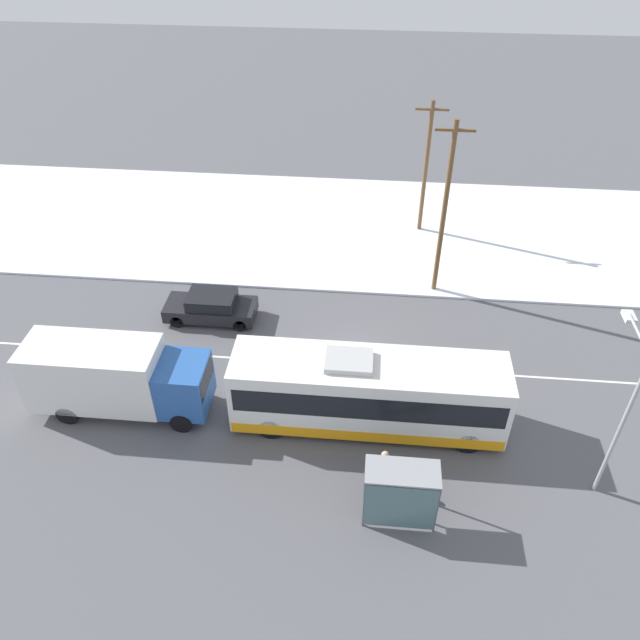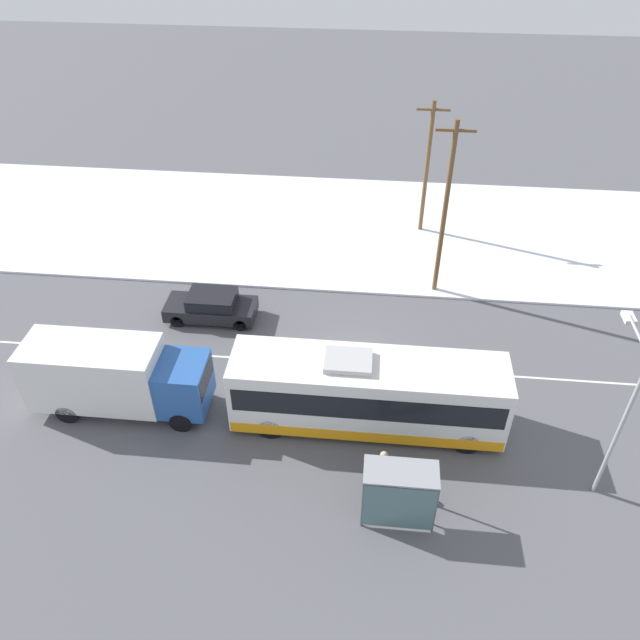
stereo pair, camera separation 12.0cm
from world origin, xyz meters
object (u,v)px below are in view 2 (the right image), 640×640
at_px(box_truck, 114,375).
at_px(streetlamp, 623,399).
at_px(pedestrian_at_stop, 383,465).
at_px(utility_pole_snowlot, 427,167).
at_px(utility_pole_roadside, 445,209).
at_px(city_bus, 367,393).
at_px(sedan_car, 212,305).
at_px(bus_shelter, 400,492).

distance_m(box_truck, streetlamp, 18.85).
height_order(pedestrian_at_stop, utility_pole_snowlot, utility_pole_snowlot).
relative_size(box_truck, pedestrian_at_stop, 4.09).
height_order(pedestrian_at_stop, utility_pole_roadside, utility_pole_roadside).
bearing_deg(city_bus, utility_pole_roadside, 71.68).
distance_m(streetlamp, utility_pole_snowlot, 18.68).
bearing_deg(box_truck, utility_pole_roadside, 36.05).
bearing_deg(city_bus, utility_pole_snowlot, 80.65).
xyz_separation_m(pedestrian_at_stop, streetlamp, (7.72, 1.04, 3.11)).
bearing_deg(streetlamp, sedan_car, 153.45).
height_order(city_bus, utility_pole_roadside, utility_pole_roadside).
bearing_deg(streetlamp, utility_pole_snowlot, 108.19).
distance_m(bus_shelter, streetlamp, 8.02).
bearing_deg(bus_shelter, utility_pole_roadside, 82.30).
distance_m(sedan_car, utility_pole_roadside, 12.16).
relative_size(city_bus, utility_pole_roadside, 1.17).
xyz_separation_m(box_truck, pedestrian_at_stop, (10.89, -2.88, -0.68)).
bearing_deg(streetlamp, bus_shelter, -160.35).
height_order(city_bus, sedan_car, city_bus).
xyz_separation_m(sedan_car, bus_shelter, (9.06, -10.66, 0.87)).
height_order(bus_shelter, utility_pole_snowlot, utility_pole_snowlot).
bearing_deg(utility_pole_snowlot, sedan_car, -137.13).
relative_size(pedestrian_at_stop, utility_pole_snowlot, 0.23).
bearing_deg(bus_shelter, streetlamp, 19.65).
bearing_deg(streetlamp, pedestrian_at_stop, -172.35).
xyz_separation_m(box_truck, sedan_car, (2.38, 6.26, -0.97)).
distance_m(sedan_car, pedestrian_at_stop, 12.49).
relative_size(bus_shelter, utility_pole_snowlot, 0.32).
relative_size(utility_pole_roadside, utility_pole_snowlot, 1.17).
distance_m(pedestrian_at_stop, utility_pole_snowlot, 19.12).
distance_m(city_bus, pedestrian_at_stop, 3.15).
bearing_deg(streetlamp, utility_pole_roadside, 114.45).
xyz_separation_m(sedan_car, utility_pole_roadside, (10.97, 3.45, 3.96)).
height_order(sedan_car, bus_shelter, bus_shelter).
bearing_deg(pedestrian_at_stop, sedan_car, 132.94).
bearing_deg(streetlamp, box_truck, 174.34).
height_order(pedestrian_at_stop, streetlamp, streetlamp).
distance_m(city_bus, bus_shelter, 4.71).
xyz_separation_m(bus_shelter, utility_pole_roadside, (1.91, 14.12, 3.09)).
bearing_deg(utility_pole_snowlot, streetlamp, -71.81).
bearing_deg(utility_pole_roadside, bus_shelter, -97.70).
relative_size(city_bus, box_truck, 1.47).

